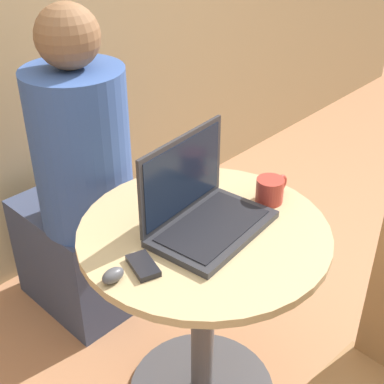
# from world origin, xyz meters

# --- Properties ---
(round_table) EXTENTS (0.72, 0.72, 0.70)m
(round_table) POSITION_xyz_m (0.00, 0.00, 0.47)
(round_table) COLOR #4C4C51
(round_table) RESTS_ON ground_plane
(laptop) EXTENTS (0.37, 0.26, 0.26)m
(laptop) POSITION_xyz_m (0.00, 0.01, 0.76)
(laptop) COLOR #2D2D33
(laptop) RESTS_ON round_table
(cell_phone) EXTENTS (0.09, 0.12, 0.02)m
(cell_phone) POSITION_xyz_m (-0.23, 0.00, 0.71)
(cell_phone) COLOR black
(cell_phone) RESTS_ON round_table
(computer_mouse) EXTENTS (0.06, 0.04, 0.04)m
(computer_mouse) POSITION_xyz_m (-0.32, 0.02, 0.72)
(computer_mouse) COLOR #4C4C51
(computer_mouse) RESTS_ON round_table
(coffee_cup) EXTENTS (0.13, 0.08, 0.08)m
(coffee_cup) POSITION_xyz_m (0.25, -0.05, 0.74)
(coffee_cup) COLOR #B2382D
(coffee_cup) RESTS_ON round_table
(person_seated) EXTENTS (0.34, 0.53, 1.24)m
(person_seated) POSITION_xyz_m (0.01, 0.63, 0.52)
(person_seated) COLOR #3D4766
(person_seated) RESTS_ON ground_plane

